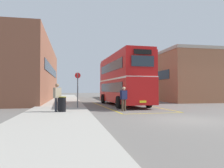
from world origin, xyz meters
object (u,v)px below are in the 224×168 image
object	(u,v)px
double_decker_bus	(123,79)
pedestrian_boarding	(124,97)
single_deck_bus	(119,89)
litter_bin	(62,104)
bus_stop_sign	(78,86)
pedestrian_waiting_near	(57,95)

from	to	relation	value
double_decker_bus	pedestrian_boarding	distance (m)	5.87
double_decker_bus	pedestrian_boarding	world-z (taller)	double_decker_bus
double_decker_bus	single_deck_bus	xyz separation A→B (m)	(3.83, 18.17, -0.87)
pedestrian_boarding	litter_bin	distance (m)	4.28
double_decker_bus	litter_bin	xyz separation A→B (m)	(-5.46, -6.45, -1.90)
pedestrian_boarding	litter_bin	bearing A→B (deg)	-167.37
single_deck_bus	bus_stop_sign	world-z (taller)	single_deck_bus
bus_stop_sign	litter_bin	bearing A→B (deg)	-109.41
pedestrian_waiting_near	litter_bin	size ratio (longest dim) A/B	1.87
litter_bin	bus_stop_sign	size ratio (longest dim) A/B	0.35
pedestrian_boarding	pedestrian_waiting_near	distance (m)	4.54
double_decker_bus	single_deck_bus	bearing A→B (deg)	78.09
pedestrian_waiting_near	litter_bin	xyz separation A→B (m)	(0.33, -0.23, -0.55)
single_deck_bus	pedestrian_boarding	bearing A→B (deg)	-102.22
double_decker_bus	bus_stop_sign	world-z (taller)	double_decker_bus
pedestrian_boarding	litter_bin	size ratio (longest dim) A/B	1.82
double_decker_bus	bus_stop_sign	distance (m)	5.69
double_decker_bus	litter_bin	distance (m)	8.66
double_decker_bus	single_deck_bus	world-z (taller)	double_decker_bus
pedestrian_waiting_near	bus_stop_sign	bearing A→B (deg)	63.28
double_decker_bus	pedestrian_boarding	bearing A→B (deg)	-103.26
litter_bin	bus_stop_sign	distance (m)	3.33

